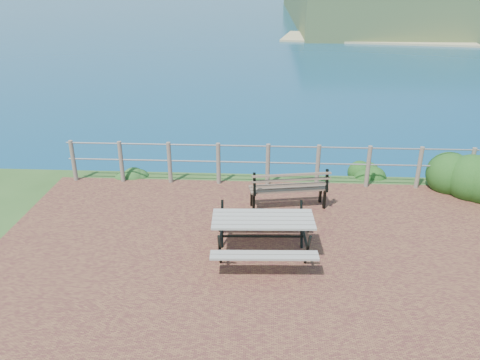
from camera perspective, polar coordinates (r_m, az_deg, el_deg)
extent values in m
cube|color=brown|center=(8.13, 3.33, -10.41)|extent=(10.00, 7.00, 0.12)
cylinder|color=#6B5B4C|center=(11.75, -19.65, 2.23)|extent=(0.10, 0.10, 1.00)
cylinder|color=#6B5B4C|center=(11.36, -14.28, 2.18)|extent=(0.10, 0.10, 1.00)
cylinder|color=#6B5B4C|center=(11.08, -8.58, 2.11)|extent=(0.10, 0.10, 1.00)
cylinder|color=#6B5B4C|center=(10.91, -2.64, 2.01)|extent=(0.10, 0.10, 1.00)
cylinder|color=#6B5B4C|center=(10.86, 3.41, 1.89)|extent=(0.10, 0.10, 1.00)
cylinder|color=#6B5B4C|center=(10.93, 9.45, 1.74)|extent=(0.10, 0.10, 1.00)
cylinder|color=#6B5B4C|center=(11.12, 15.35, 1.58)|extent=(0.10, 0.10, 1.00)
cylinder|color=#6B5B4C|center=(11.42, 20.99, 1.42)|extent=(0.10, 0.10, 1.00)
cylinder|color=#6B5B4C|center=(11.83, 26.29, 1.24)|extent=(0.10, 0.10, 1.00)
cylinder|color=slate|center=(10.70, 3.47, 4.12)|extent=(9.40, 0.04, 0.04)
cylinder|color=slate|center=(10.84, 3.42, 2.13)|extent=(9.40, 0.04, 0.04)
cube|color=gray|center=(8.01, 2.83, -4.80)|extent=(1.77, 0.79, 0.04)
cube|color=gray|center=(8.15, 2.79, -6.58)|extent=(1.75, 0.33, 0.04)
cube|color=gray|center=(8.15, 2.79, -6.58)|extent=(1.75, 0.33, 0.04)
cylinder|color=black|center=(8.18, 2.78, -6.88)|extent=(1.50, 0.11, 0.04)
cube|color=brown|center=(9.83, 5.90, -0.96)|extent=(1.67, 0.68, 0.04)
cube|color=brown|center=(9.72, 5.97, 0.56)|extent=(1.62, 0.40, 0.37)
cube|color=black|center=(9.93, 5.84, -2.13)|extent=(0.06, 0.07, 0.45)
cube|color=black|center=(9.93, 5.84, -2.13)|extent=(0.06, 0.07, 0.45)
cube|color=black|center=(9.93, 5.84, -2.13)|extent=(0.06, 0.07, 0.45)
cube|color=black|center=(9.93, 5.84, -2.13)|extent=(0.06, 0.07, 0.45)
ellipsoid|color=#164515|center=(11.90, 25.66, -1.24)|extent=(1.18, 1.18, 1.69)
ellipsoid|color=#254D1D|center=(11.85, -13.03, 0.50)|extent=(0.66, 0.66, 0.36)
ellipsoid|color=#164515|center=(12.12, 15.32, 0.79)|extent=(0.81, 0.81, 0.57)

